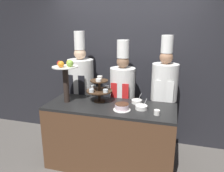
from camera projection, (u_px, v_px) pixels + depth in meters
name	position (u px, v px, depth m)	size (l,w,h in m)	color
wall_back	(125.00, 61.00, 3.70)	(10.00, 0.06, 2.80)	#232328
buffet_counter	(110.00, 136.00, 3.09)	(1.76, 0.69, 0.92)	brown
tiered_stand	(99.00, 88.00, 3.08)	(0.37, 0.37, 0.36)	#3D2819
fruit_pedestal	(66.00, 74.00, 3.00)	(0.36, 0.36, 0.61)	#2D231E
cake_round	(122.00, 107.00, 2.80)	(0.22, 0.22, 0.08)	white
cup_white	(157.00, 112.00, 2.65)	(0.07, 0.07, 0.06)	white
serving_bowl_near	(141.00, 107.00, 2.83)	(0.16, 0.16, 0.15)	white
serving_bowl_far	(137.00, 101.00, 3.05)	(0.14, 0.14, 0.15)	white
chef_left	(81.00, 87.00, 3.62)	(0.42, 0.42, 1.89)	#38332D
chef_center_left	(122.00, 93.00, 3.45)	(0.39, 0.39, 1.77)	#28282D
chef_center_right	(164.00, 93.00, 3.27)	(0.39, 0.39, 1.85)	#38332D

